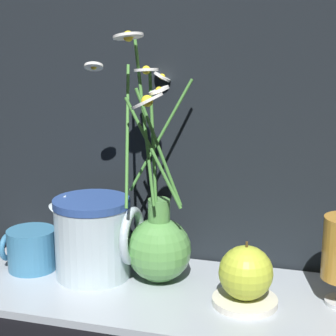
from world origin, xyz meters
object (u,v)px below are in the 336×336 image
at_px(yellow_mug, 31,249).
at_px(vase_with_flowers, 158,240).
at_px(orange_fruit, 246,273).
at_px(ceramic_pitcher, 94,234).

bearing_deg(yellow_mug, vase_with_flowers, 3.85).
bearing_deg(yellow_mug, orange_fruit, -4.66).
bearing_deg(ceramic_pitcher, yellow_mug, -178.18).
bearing_deg(vase_with_flowers, yellow_mug, -176.15).
bearing_deg(ceramic_pitcher, orange_fruit, -7.58).
bearing_deg(orange_fruit, ceramic_pitcher, 172.42).
distance_m(vase_with_flowers, yellow_mug, 0.23).
xyz_separation_m(yellow_mug, orange_fruit, (0.37, -0.03, 0.02)).
xyz_separation_m(yellow_mug, ceramic_pitcher, (0.12, 0.00, 0.04)).
distance_m(ceramic_pitcher, orange_fruit, 0.26).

